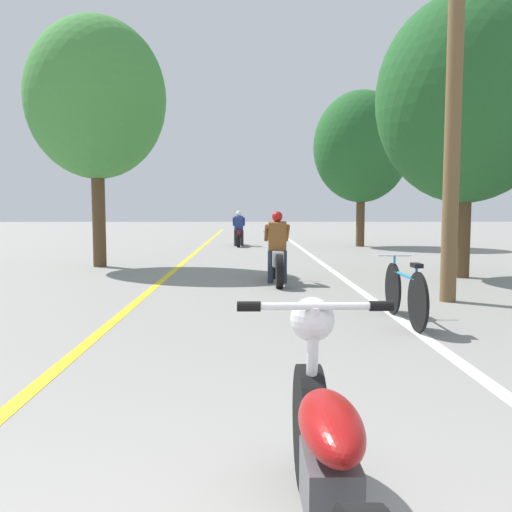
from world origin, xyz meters
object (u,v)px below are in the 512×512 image
(roadside_tree_right_far, at_px, (362,147))
(motorcycle_rider_far, at_px, (239,233))
(roadside_tree_right_near, at_px, (467,99))
(bicycle_parked, at_px, (405,293))
(motorcycle_foreground, at_px, (328,464))
(utility_pole, at_px, (454,79))
(roadside_tree_left, at_px, (96,99))
(motorcycle_rider_lead, at_px, (277,256))

(roadside_tree_right_far, distance_m, motorcycle_rider_far, 5.68)
(roadside_tree_right_near, xyz_separation_m, roadside_tree_right_far, (-0.14, 9.46, 0.11))
(bicycle_parked, bearing_deg, motorcycle_foreground, -109.69)
(utility_pole, relative_size, bicycle_parked, 3.68)
(utility_pole, bearing_deg, bicycle_parked, -126.06)
(roadside_tree_left, bearing_deg, motorcycle_foreground, -70.78)
(roadside_tree_right_near, relative_size, motorcycle_rider_lead, 2.82)
(utility_pole, xyz_separation_m, motorcycle_foreground, (-2.78, -6.18, -2.93))
(roadside_tree_right_far, height_order, motorcycle_foreground, roadside_tree_right_far)
(bicycle_parked, bearing_deg, utility_pole, 53.94)
(motorcycle_rider_lead, height_order, bicycle_parked, motorcycle_rider_lead)
(roadside_tree_left, bearing_deg, roadside_tree_right_near, -15.54)
(motorcycle_rider_lead, bearing_deg, roadside_tree_right_far, 69.89)
(roadside_tree_right_far, bearing_deg, utility_pole, -95.67)
(utility_pole, distance_m, roadside_tree_right_near, 3.25)
(roadside_tree_left, height_order, motorcycle_rider_far, roadside_tree_left)
(motorcycle_foreground, bearing_deg, utility_pole, 65.73)
(roadside_tree_right_near, bearing_deg, motorcycle_rider_far, 116.09)
(bicycle_parked, bearing_deg, motorcycle_rider_far, 99.11)
(roadside_tree_right_near, relative_size, motorcycle_rider_far, 2.73)
(motorcycle_foreground, bearing_deg, roadside_tree_left, 109.22)
(roadside_tree_right_near, height_order, motorcycle_rider_lead, roadside_tree_right_near)
(roadside_tree_right_far, xyz_separation_m, bicycle_parked, (-2.36, -13.94, -3.38))
(motorcycle_rider_lead, relative_size, bicycle_parked, 1.15)
(motorcycle_rider_lead, bearing_deg, roadside_tree_right_near, 11.37)
(motorcycle_rider_lead, distance_m, motorcycle_rider_far, 10.60)
(motorcycle_foreground, bearing_deg, roadside_tree_right_near, 65.47)
(roadside_tree_right_far, height_order, motorcycle_rider_far, roadside_tree_right_far)
(roadside_tree_left, height_order, motorcycle_foreground, roadside_tree_left)
(roadside_tree_right_near, distance_m, motorcycle_foreground, 10.52)
(roadside_tree_left, distance_m, motorcycle_foreground, 12.58)
(roadside_tree_right_far, bearing_deg, bicycle_parked, -99.60)
(motorcycle_rider_far, height_order, bicycle_parked, motorcycle_rider_far)
(utility_pole, height_order, roadside_tree_right_far, utility_pole)
(roadside_tree_right_far, relative_size, motorcycle_foreground, 2.95)
(utility_pole, bearing_deg, roadside_tree_right_near, 64.91)
(utility_pole, relative_size, roadside_tree_right_far, 1.11)
(utility_pole, height_order, roadside_tree_left, utility_pole)
(utility_pole, distance_m, roadside_tree_left, 8.54)
(utility_pole, xyz_separation_m, motorcycle_rider_far, (-3.42, 12.71, -2.84))
(roadside_tree_right_far, bearing_deg, motorcycle_foreground, -102.20)
(roadside_tree_right_far, height_order, bicycle_parked, roadside_tree_right_far)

